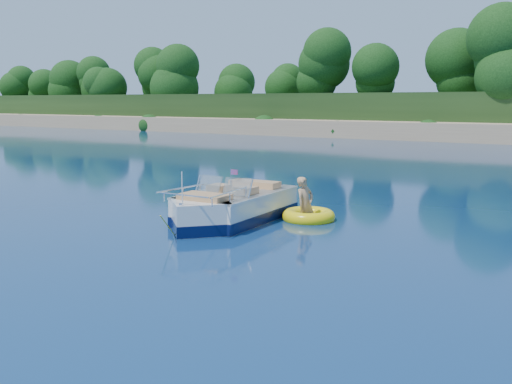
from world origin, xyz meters
TOP-DOWN VIEW (x-y plane):
  - ground at (0.00, 0.00)m, footprint 160.00×160.00m
  - motorboat at (-0.87, 0.28)m, footprint 2.07×5.46m
  - tow_tube at (0.82, 1.68)m, footprint 1.63×1.63m
  - boy at (0.77, 1.60)m, footprint 0.57×0.91m

SIDE VIEW (x-z plane):
  - ground at x=0.00m, z-range 0.00..0.00m
  - boy at x=0.77m, z-range -0.83..0.83m
  - tow_tube at x=0.82m, z-range -0.09..0.30m
  - motorboat at x=-0.87m, z-range -0.56..1.26m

